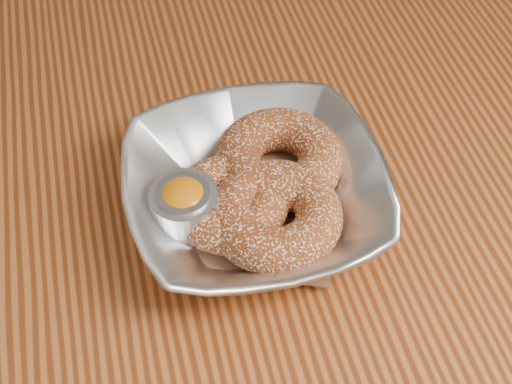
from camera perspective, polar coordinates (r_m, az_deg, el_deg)
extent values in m
cube|color=brown|center=(0.64, -5.37, -4.17)|extent=(1.20, 0.80, 0.04)
cube|color=brown|center=(1.28, 17.36, 3.15)|extent=(0.06, 0.06, 0.71)
imported|color=silver|center=(0.62, 0.00, -0.14)|extent=(0.22, 0.22, 0.06)
cube|color=brown|center=(0.63, 0.00, -1.21)|extent=(0.19, 0.19, 0.00)
torus|color=#913C14|center=(0.64, 1.86, 2.67)|extent=(0.12, 0.12, 0.04)
torus|color=#913C14|center=(0.60, 1.56, -1.90)|extent=(0.15, 0.15, 0.04)
torus|color=#913C14|center=(0.61, -2.13, -0.89)|extent=(0.13, 0.13, 0.04)
cylinder|color=silver|center=(0.61, -5.71, -1.45)|extent=(0.06, 0.06, 0.04)
cylinder|color=gray|center=(0.60, -5.74, -1.22)|extent=(0.05, 0.05, 0.04)
ellipsoid|color=orange|center=(0.59, -5.83, -0.47)|extent=(0.04, 0.04, 0.03)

